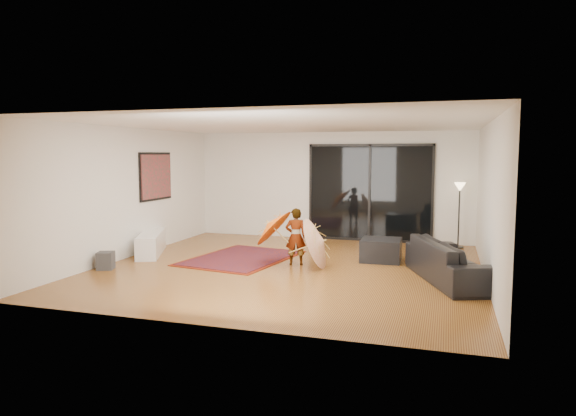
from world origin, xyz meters
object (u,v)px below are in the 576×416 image
at_px(media_console, 151,243).
at_px(child, 296,237).
at_px(ottoman, 381,250).
at_px(sofa, 453,261).

height_order(media_console, child, child).
xyz_separation_m(ottoman, child, (-1.55, -0.87, 0.33)).
bearing_deg(ottoman, child, -150.70).
bearing_deg(child, sofa, 152.96).
xyz_separation_m(media_console, child, (3.29, -0.13, 0.32)).
distance_m(media_console, child, 3.31).
height_order(media_console, ottoman, media_console).
distance_m(ottoman, child, 1.80).
bearing_deg(sofa, ottoman, 24.97).
xyz_separation_m(media_console, sofa, (6.20, -0.57, 0.11)).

